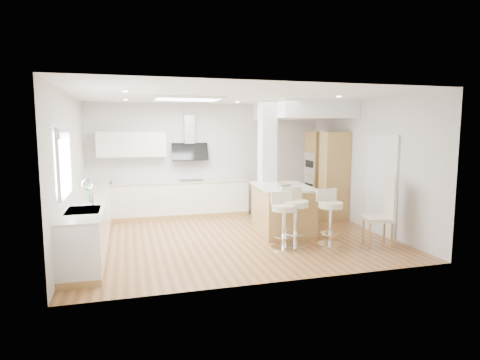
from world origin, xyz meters
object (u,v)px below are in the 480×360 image
object	(u,v)px
bar_stool_a	(284,217)
bar_stool_b	(295,213)
peninsula	(282,208)
bar_stool_c	(330,214)
dining_chair	(384,210)

from	to	relation	value
bar_stool_a	bar_stool_b	size ratio (longest dim) A/B	0.95
peninsula	bar_stool_b	xyz separation A→B (m)	(-0.16, -1.01, 0.11)
peninsula	bar_stool_b	bearing A→B (deg)	-93.74
peninsula	bar_stool_c	distance (m)	1.25
bar_stool_c	dining_chair	size ratio (longest dim) A/B	0.81
peninsula	dining_chair	distance (m)	2.06
bar_stool_c	bar_stool_a	bearing A→B (deg)	177.84
bar_stool_b	dining_chair	xyz separation A→B (m)	(1.58, -0.47, 0.07)
peninsula	bar_stool_c	size ratio (longest dim) A/B	1.65
peninsula	bar_stool_a	world-z (taller)	peninsula
peninsula	bar_stool_b	size ratio (longest dim) A/B	1.57
peninsula	bar_stool_c	bearing A→B (deg)	-62.13
bar_stool_a	dining_chair	world-z (taller)	dining_chair
bar_stool_a	bar_stool_c	xyz separation A→B (m)	(0.91, -0.03, 0.01)
bar_stool_b	dining_chair	size ratio (longest dim) A/B	0.85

